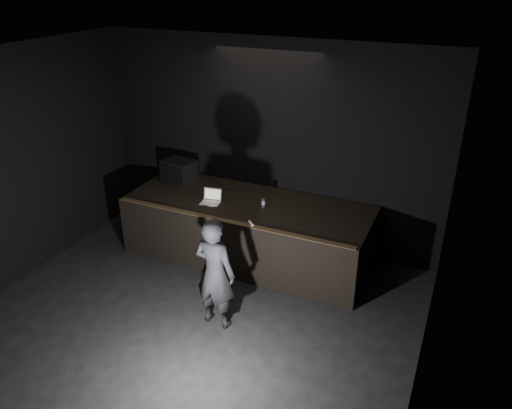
{
  "coord_description": "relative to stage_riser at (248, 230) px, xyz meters",
  "views": [
    {
      "loc": [
        3.09,
        -3.86,
        4.5
      ],
      "look_at": [
        0.33,
        2.3,
        1.23
      ],
      "focal_mm": 35.0,
      "sensor_mm": 36.0,
      "label": 1
    }
  ],
  "objects": [
    {
      "name": "person",
      "position": [
        0.34,
        -1.76,
        0.31
      ],
      "size": [
        0.61,
        0.43,
        1.61
      ],
      "primitive_type": "imported",
      "rotation": [
        0.0,
        0.0,
        3.07
      ],
      "color": "black",
      "rests_on": "ground"
    },
    {
      "name": "laptop",
      "position": [
        -0.56,
        -0.21,
        0.55
      ],
      "size": [
        0.34,
        0.31,
        0.21
      ],
      "rotation": [
        0.0,
        0.0,
        0.16
      ],
      "color": "silver",
      "rests_on": "stage_riser"
    },
    {
      "name": "stage_monitor",
      "position": [
        -1.51,
        0.34,
        0.69
      ],
      "size": [
        0.62,
        0.5,
        0.37
      ],
      "rotation": [
        0.0,
        0.0,
        -0.18
      ],
      "color": "black",
      "rests_on": "stage_riser"
    },
    {
      "name": "stage_riser",
      "position": [
        0.0,
        0.0,
        0.0
      ],
      "size": [
        4.0,
        1.5,
        1.0
      ],
      "primitive_type": "cube",
      "color": "black",
      "rests_on": "ground"
    },
    {
      "name": "beer_can",
      "position": [
        0.29,
        -0.05,
        0.57
      ],
      "size": [
        0.06,
        0.06,
        0.15
      ],
      "color": "silver",
      "rests_on": "stage_riser"
    },
    {
      "name": "plastic_cup",
      "position": [
        -0.02,
        -0.16,
        0.55
      ],
      "size": [
        0.08,
        0.08,
        0.1
      ],
      "primitive_type": "cylinder",
      "color": "white",
      "rests_on": "stage_riser"
    },
    {
      "name": "ground",
      "position": [
        0.0,
        -2.73,
        -0.5
      ],
      "size": [
        7.0,
        7.0,
        0.0
      ],
      "primitive_type": "plane",
      "color": "black",
      "rests_on": "ground"
    },
    {
      "name": "wii_remote",
      "position": [
        0.35,
        -0.65,
        0.51
      ],
      "size": [
        0.13,
        0.13,
        0.03
      ],
      "primitive_type": "cube",
      "rotation": [
        0.0,
        0.0,
        0.78
      ],
      "color": "white",
      "rests_on": "stage_riser"
    },
    {
      "name": "cable",
      "position": [
        -0.44,
        0.35,
        0.51
      ],
      "size": [
        0.78,
        0.3,
        0.02
      ],
      "primitive_type": "cylinder",
      "rotation": [
        0.0,
        1.57,
        0.35
      ],
      "color": "black",
      "rests_on": "stage_riser"
    },
    {
      "name": "room_walls",
      "position": [
        0.0,
        -2.73,
        1.52
      ],
      "size": [
        6.1,
        7.1,
        3.52
      ],
      "color": "black",
      "rests_on": "ground"
    },
    {
      "name": "riser_lip",
      "position": [
        0.0,
        -0.71,
        0.51
      ],
      "size": [
        3.92,
        0.1,
        0.01
      ],
      "primitive_type": "cube",
      "color": "brown",
      "rests_on": "stage_riser"
    }
  ]
}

